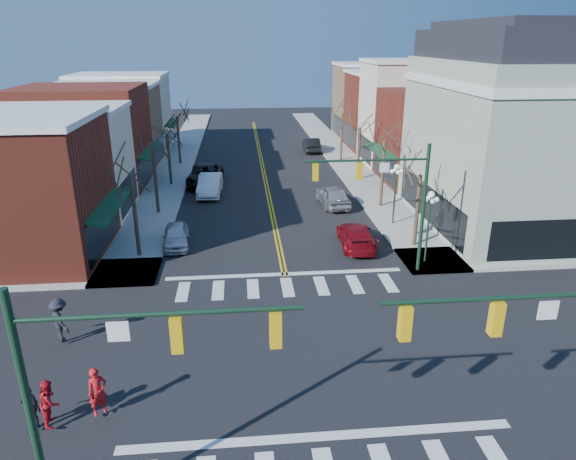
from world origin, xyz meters
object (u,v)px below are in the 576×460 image
object	(u,v)px
car_left_near	(176,236)
pedestrian_red_b	(50,402)
victorian_corner	(525,129)
car_right_mid	(333,196)
car_left_mid	(210,185)
car_right_near	(356,236)
pedestrian_red_a	(98,392)
car_left_far	(205,175)
lamppost_midblock	(396,184)
car_right_far	(312,145)
pedestrian_dark_b	(60,320)
pedestrian_dark_a	(30,407)
lamppost_corner	(429,215)

from	to	relation	value
car_left_near	pedestrian_red_b	size ratio (longest dim) A/B	2.34
victorian_corner	car_right_mid	distance (m)	14.10
victorian_corner	car_left_mid	size ratio (longest dim) A/B	2.81
car_right_near	pedestrian_red_a	size ratio (longest dim) A/B	2.78
car_left_far	car_right_mid	distance (m)	12.45
car_right_mid	car_left_near	bearing A→B (deg)	27.66
lamppost_midblock	pedestrian_red_a	world-z (taller)	lamppost_midblock
car_left_far	car_right_far	xyz separation A→B (m)	(11.33, 13.20, -0.07)
pedestrian_dark_b	victorian_corner	bearing A→B (deg)	-102.74
victorian_corner	lamppost_midblock	size ratio (longest dim) A/B	3.29
lamppost_midblock	car_right_mid	bearing A→B (deg)	125.54
pedestrian_red_a	pedestrian_dark_a	world-z (taller)	pedestrian_red_a
victorian_corner	pedestrian_red_a	world-z (taller)	victorian_corner
car_left_near	pedestrian_red_a	xyz separation A→B (m)	(-0.90, -15.51, 0.37)
car_right_near	pedestrian_dark_a	xyz separation A→B (m)	(-14.15, -14.80, 0.21)
car_right_mid	pedestrian_dark_a	world-z (taller)	pedestrian_dark_a
pedestrian_red_b	pedestrian_dark_a	size ratio (longest dim) A/B	1.08
lamppost_corner	pedestrian_dark_a	world-z (taller)	lamppost_corner
car_right_near	car_right_far	world-z (taller)	car_right_far
lamppost_corner	car_right_mid	xyz separation A→B (m)	(-3.40, 11.26, -2.15)
lamppost_midblock	car_right_mid	xyz separation A→B (m)	(-3.40, 4.76, -2.15)
car_left_mid	car_left_near	bearing A→B (deg)	-95.24
car_right_near	car_right_far	distance (m)	28.73
car_left_near	car_right_near	xyz separation A→B (m)	(11.20, -1.14, 0.05)
car_left_near	pedestrian_dark_a	size ratio (longest dim) A/B	2.51
pedestrian_red_a	pedestrian_dark_b	world-z (taller)	pedestrian_dark_b
pedestrian_dark_a	pedestrian_dark_b	size ratio (longest dim) A/B	0.79
lamppost_corner	pedestrian_dark_a	bearing A→B (deg)	-145.94
lamppost_corner	car_right_far	xyz separation A→B (m)	(-2.24, 31.64, -2.18)
lamppost_midblock	pedestrian_red_a	bearing A→B (deg)	-130.83
car_left_far	car_right_mid	xyz separation A→B (m)	(10.17, -7.18, -0.04)
car_left_far	pedestrian_red_b	size ratio (longest dim) A/B	3.69
lamppost_midblock	car_left_far	xyz separation A→B (m)	(-13.57, 11.94, -2.11)
car_right_mid	pedestrian_dark_b	size ratio (longest dim) A/B	2.43
car_left_mid	pedestrian_dark_b	distance (m)	22.49
victorian_corner	car_right_near	world-z (taller)	victorian_corner
car_left_mid	car_right_near	xyz separation A→B (m)	(9.60, -12.30, -0.12)
car_left_far	pedestrian_dark_a	size ratio (longest dim) A/B	3.97
car_left_far	pedestrian_dark_a	xyz separation A→B (m)	(-3.98, -30.31, 0.07)
car_left_near	pedestrian_dark_b	bearing A→B (deg)	-112.83
lamppost_midblock	car_left_far	bearing A→B (deg)	138.64
lamppost_midblock	car_left_near	xyz separation A→B (m)	(-14.60, -2.42, -2.30)
car_right_mid	lamppost_corner	bearing A→B (deg)	101.79
lamppost_corner	pedestrian_red_a	xyz separation A→B (m)	(-15.50, -11.44, -1.93)
lamppost_corner	pedestrian_red_a	bearing A→B (deg)	-143.58
car_right_near	pedestrian_red_a	distance (m)	18.79
victorian_corner	car_right_mid	bearing A→B (deg)	155.79
car_left_near	pedestrian_red_b	distance (m)	16.01
lamppost_corner	pedestrian_dark_b	world-z (taller)	lamppost_corner
victorian_corner	car_right_far	distance (m)	28.34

